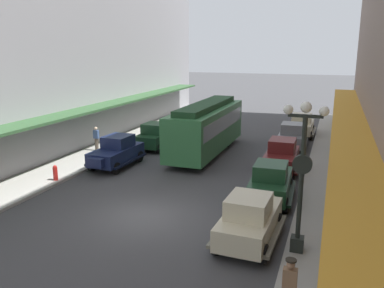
{
  "coord_description": "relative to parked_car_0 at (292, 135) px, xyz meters",
  "views": [
    {
      "loc": [
        7.23,
        -14.11,
        6.94
      ],
      "look_at": [
        0.0,
        6.0,
        1.8
      ],
      "focal_mm": 37.25,
      "sensor_mm": 36.0,
      "label": 1
    }
  ],
  "objects": [
    {
      "name": "pedestrian_5",
      "position": [
        1.94,
        -19.08,
        0.07
      ],
      "size": [
        0.36,
        0.28,
        1.67
      ],
      "color": "slate",
      "rests_on": "sidewalk_right"
    },
    {
      "name": "parked_car_5",
      "position": [
        -9.08,
        -3.19,
        0.0
      ],
      "size": [
        2.16,
        4.27,
        1.84
      ],
      "color": "#193D23",
      "rests_on": "ground"
    },
    {
      "name": "pedestrian_0",
      "position": [
        -12.38,
        -5.76,
        0.05
      ],
      "size": [
        0.36,
        0.24,
        1.64
      ],
      "color": "#4C4238",
      "rests_on": "sidewalk_left"
    },
    {
      "name": "pedestrian_3",
      "position": [
        3.34,
        -8.28,
        0.07
      ],
      "size": [
        0.36,
        0.28,
        1.67
      ],
      "color": "#4C4238",
      "rests_on": "sidewalk_right"
    },
    {
      "name": "parked_car_2",
      "position": [
        0.01,
        -5.74,
        0.0
      ],
      "size": [
        2.16,
        4.27,
        1.84
      ],
      "color": "#591919",
      "rests_on": "ground"
    },
    {
      "name": "lamp_post_with_clock",
      "position": [
        1.82,
        -15.35,
        2.04
      ],
      "size": [
        1.42,
        0.44,
        5.16
      ],
      "color": "black",
      "rests_on": "sidewalk_right"
    },
    {
      "name": "streetcar",
      "position": [
        -5.26,
        -3.47,
        0.96
      ],
      "size": [
        2.57,
        9.61,
        3.46
      ],
      "color": "#33723F",
      "rests_on": "ground"
    },
    {
      "name": "sidewalk_right",
      "position": [
        2.92,
        -14.25,
        -0.87
      ],
      "size": [
        3.0,
        60.0,
        0.15
      ],
      "primitive_type": "cube",
      "color": "#A8A59E",
      "rests_on": "ground"
    },
    {
      "name": "parked_car_3",
      "position": [
        0.15,
        -10.53,
        0.0
      ],
      "size": [
        2.27,
        4.31,
        1.84
      ],
      "color": "#193D23",
      "rests_on": "ground"
    },
    {
      "name": "sidewalk_left",
      "position": [
        -12.08,
        -14.25,
        -0.87
      ],
      "size": [
        3.0,
        60.0,
        0.15
      ],
      "primitive_type": "cube",
      "color": "#A8A59E",
      "rests_on": "ground"
    },
    {
      "name": "parked_car_0",
      "position": [
        0.0,
        0.0,
        0.0
      ],
      "size": [
        2.22,
        4.29,
        1.84
      ],
      "color": "slate",
      "rests_on": "ground"
    },
    {
      "name": "pedestrian_1",
      "position": [
        3.9,
        -2.67,
        0.07
      ],
      "size": [
        0.36,
        0.28,
        1.67
      ],
      "color": "slate",
      "rests_on": "sidewalk_right"
    },
    {
      "name": "fire_hydrant",
      "position": [
        -10.93,
        -11.93,
        -0.38
      ],
      "size": [
        0.24,
        0.24,
        0.82
      ],
      "color": "#B21E19",
      "rests_on": "sidewalk_left"
    },
    {
      "name": "ground_plane",
      "position": [
        -4.58,
        -14.25,
        -0.94
      ],
      "size": [
        200.0,
        200.0,
        0.0
      ],
      "primitive_type": "plane",
      "color": "#424244"
    },
    {
      "name": "parked_car_6",
      "position": [
        0.29,
        4.5,
        0.0
      ],
      "size": [
        2.17,
        4.27,
        1.84
      ],
      "color": "beige",
      "rests_on": "ground"
    },
    {
      "name": "parked_car_1",
      "position": [
        -9.46,
        -8.1,
        0.0
      ],
      "size": [
        2.25,
        4.3,
        1.84
      ],
      "color": "#19234C",
      "rests_on": "ground"
    },
    {
      "name": "pedestrian_2",
      "position": [
        3.72,
        -11.44,
        0.07
      ],
      "size": [
        0.36,
        0.28,
        1.67
      ],
      "color": "#4C4238",
      "rests_on": "sidewalk_right"
    },
    {
      "name": "parked_car_4",
      "position": [
        0.08,
        -15.0,
        0.0
      ],
      "size": [
        2.26,
        4.3,
        1.84
      ],
      "color": "beige",
      "rests_on": "ground"
    }
  ]
}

